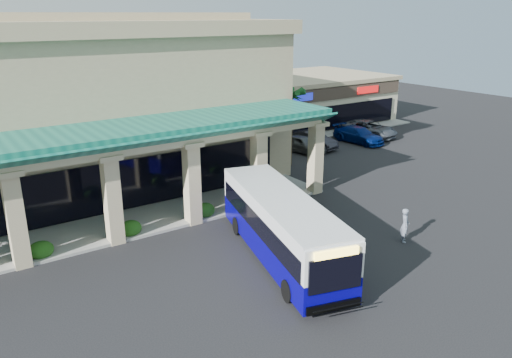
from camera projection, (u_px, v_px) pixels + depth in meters
ground at (292, 243)px, 25.84m from camera, size 110.00×110.00×0.00m
main_building at (43, 105)px, 32.26m from camera, size 30.80×14.80×11.35m
arcade at (92, 184)px, 25.96m from camera, size 30.00×6.20×5.70m
strip_mall at (285, 100)px, 53.51m from camera, size 22.50×12.50×4.90m
palm_0 at (291, 124)px, 37.97m from camera, size 2.40×2.40×6.60m
palm_1 at (278, 121)px, 40.98m from camera, size 2.40×2.40×5.80m
broadleaf_tree at (225, 119)px, 43.97m from camera, size 2.60×2.60×4.81m
transit_bus at (281, 228)px, 23.76m from camera, size 5.46×11.55×3.14m
pedestrian at (405, 225)px, 25.73m from camera, size 0.76×0.78×1.82m
car_silver at (302, 144)px, 42.46m from camera, size 2.60×4.59×1.47m
car_white at (313, 140)px, 43.73m from camera, size 2.40×4.74×1.49m
car_red at (359, 135)px, 45.60m from camera, size 2.54×5.23×1.47m
car_gray at (368, 129)px, 47.79m from camera, size 3.70×6.04×1.57m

